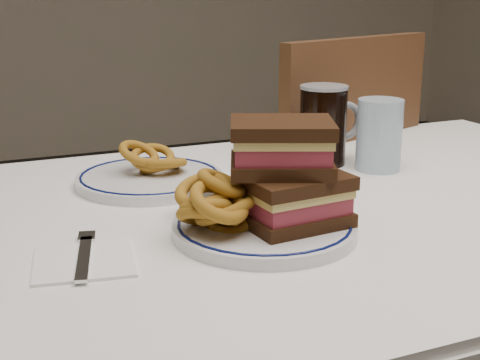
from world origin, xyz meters
name	(u,v)px	position (x,y,z in m)	size (l,w,h in m)	color
dining_table	(332,260)	(0.00, 0.00, 0.64)	(1.27, 0.87, 0.75)	white
chair_far	(310,219)	(0.23, 0.48, 0.53)	(0.57, 0.57, 0.97)	#432A15
main_plate	(264,227)	(-0.17, -0.10, 0.76)	(0.25, 0.25, 0.02)	silver
reuben_sandwich	(288,173)	(-0.14, -0.11, 0.84)	(0.17, 0.15, 0.14)	black
onion_rings_main	(216,204)	(-0.24, -0.10, 0.80)	(0.12, 0.12, 0.10)	brown
ketchup_ramekin	(201,193)	(-0.22, 0.00, 0.79)	(0.06, 0.06, 0.04)	silver
beer_mug	(324,124)	(0.09, 0.20, 0.83)	(0.13, 0.09, 0.15)	black
water_glass	(379,135)	(0.16, 0.12, 0.81)	(0.08, 0.08, 0.13)	#A3BBD2
far_plate	(150,179)	(-0.25, 0.19, 0.76)	(0.25, 0.25, 0.02)	silver
onion_rings_far	(155,160)	(-0.23, 0.20, 0.79)	(0.12, 0.09, 0.08)	brown
napkin_fork	(84,259)	(-0.41, -0.10, 0.75)	(0.14, 0.16, 0.01)	white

